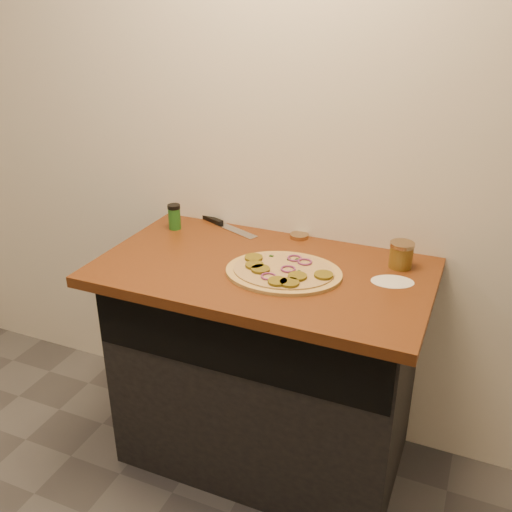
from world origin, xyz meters
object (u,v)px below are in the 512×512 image
at_px(pizza, 283,272).
at_px(salsa_jar, 401,255).
at_px(spice_shaker, 174,217).
at_px(chefs_knife, 223,225).

height_order(pizza, salsa_jar, salsa_jar).
xyz_separation_m(salsa_jar, spice_shaker, (-0.93, -0.00, 0.01)).
bearing_deg(chefs_knife, spice_shaker, -148.53).
bearing_deg(salsa_jar, chefs_knife, 172.20).
relative_size(pizza, spice_shaker, 4.39).
height_order(pizza, spice_shaker, spice_shaker).
distance_m(chefs_knife, salsa_jar, 0.77).
relative_size(pizza, salsa_jar, 4.90).
distance_m(pizza, salsa_jar, 0.43).
xyz_separation_m(pizza, salsa_jar, (0.37, 0.22, 0.04)).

